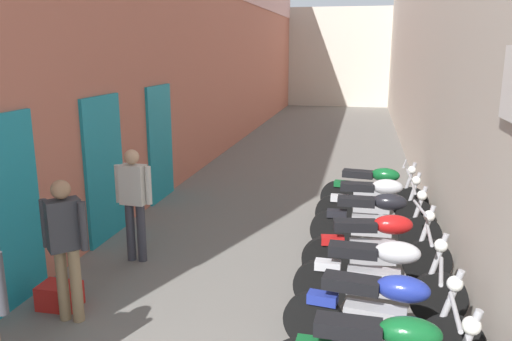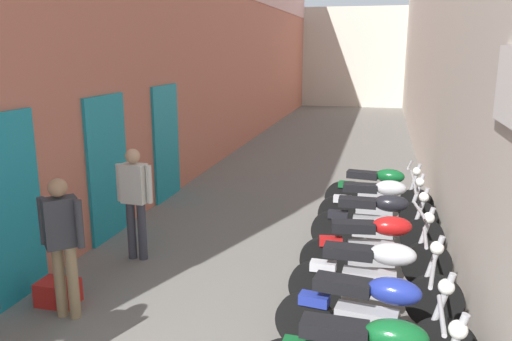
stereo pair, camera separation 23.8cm
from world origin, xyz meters
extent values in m
plane|color=#66635E|center=(0.00, 10.52, 0.00)|extent=(41.03, 41.03, 0.00)
cube|color=#B76651|center=(-2.70, 12.52, 3.86)|extent=(0.40, 25.03, 7.72)
cube|color=teal|center=(-2.48, 3.40, 1.10)|extent=(0.06, 1.10, 2.20)
cube|color=teal|center=(-2.48, 5.60, 1.10)|extent=(0.06, 1.10, 2.20)
cube|color=teal|center=(-2.48, 7.80, 1.10)|extent=(0.06, 1.10, 2.20)
cube|color=beige|center=(2.70, 12.52, 3.48)|extent=(0.40, 25.03, 6.97)
cube|color=beige|center=(0.00, 26.03, 2.43)|extent=(8.01, 2.00, 4.86)
ellipsoid|color=#0F5123|center=(1.73, 2.35, 0.78)|extent=(0.49, 0.28, 0.24)
cube|color=black|center=(1.27, 2.37, 0.76)|extent=(0.53, 0.24, 0.12)
cylinder|color=#9E9EA3|center=(2.04, 2.34, 1.00)|extent=(0.06, 0.58, 0.04)
sphere|color=silver|center=(2.16, 2.33, 0.90)|extent=(0.14, 0.14, 0.14)
cylinder|color=black|center=(0.93, 3.20, 0.30)|extent=(0.61, 0.16, 0.60)
cube|color=#9E9EA3|center=(1.50, 3.12, 0.42)|extent=(0.58, 0.28, 0.28)
ellipsoid|color=navy|center=(1.73, 3.09, 0.78)|extent=(0.51, 0.32, 0.24)
cube|color=black|center=(1.28, 3.15, 0.76)|extent=(0.55, 0.29, 0.12)
cylinder|color=#9E9EA3|center=(2.10, 3.04, 0.65)|extent=(0.25, 0.09, 0.77)
cylinder|color=#9E9EA3|center=(2.03, 3.05, 1.00)|extent=(0.12, 0.58, 0.04)
sphere|color=silver|center=(2.15, 3.03, 0.90)|extent=(0.14, 0.14, 0.14)
cube|color=navy|center=(1.01, 3.19, 0.56)|extent=(0.30, 0.18, 0.10)
cylinder|color=black|center=(2.18, 3.93, 0.30)|extent=(0.60, 0.10, 0.60)
cylinder|color=black|center=(0.93, 3.97, 0.30)|extent=(0.60, 0.10, 0.60)
cube|color=#9E9EA3|center=(1.50, 3.95, 0.42)|extent=(0.57, 0.22, 0.28)
ellipsoid|color=#B7B7BC|center=(1.73, 3.94, 0.78)|extent=(0.49, 0.28, 0.24)
cube|color=black|center=(1.27, 3.96, 0.76)|extent=(0.53, 0.24, 0.12)
cylinder|color=#9E9EA3|center=(2.11, 3.93, 0.65)|extent=(0.25, 0.07, 0.77)
cylinder|color=#9E9EA3|center=(2.04, 3.93, 1.00)|extent=(0.06, 0.58, 0.04)
sphere|color=silver|center=(2.16, 3.93, 0.90)|extent=(0.14, 0.14, 0.14)
cube|color=#B7B7BC|center=(1.01, 3.97, 0.56)|extent=(0.29, 0.15, 0.10)
cylinder|color=black|center=(2.17, 4.90, 0.30)|extent=(0.61, 0.16, 0.60)
cylinder|color=black|center=(0.93, 4.73, 0.30)|extent=(0.61, 0.16, 0.60)
cube|color=#9E9EA3|center=(1.50, 4.81, 0.42)|extent=(0.58, 0.28, 0.28)
ellipsoid|color=#AD1414|center=(1.73, 4.84, 0.78)|extent=(0.51, 0.32, 0.24)
cube|color=black|center=(1.28, 4.78, 0.76)|extent=(0.55, 0.29, 0.12)
cylinder|color=#9E9EA3|center=(2.10, 4.89, 0.65)|extent=(0.25, 0.09, 0.77)
cylinder|color=#9E9EA3|center=(2.03, 4.88, 1.00)|extent=(0.12, 0.58, 0.04)
sphere|color=silver|center=(2.15, 4.90, 0.90)|extent=(0.14, 0.14, 0.14)
cube|color=#AD1414|center=(1.01, 4.74, 0.56)|extent=(0.30, 0.18, 0.10)
cylinder|color=black|center=(2.18, 5.81, 0.30)|extent=(0.60, 0.08, 0.60)
cylinder|color=black|center=(0.93, 5.81, 0.30)|extent=(0.60, 0.08, 0.60)
cube|color=#9E9EA3|center=(1.50, 5.81, 0.42)|extent=(0.56, 0.20, 0.28)
ellipsoid|color=black|center=(1.73, 5.81, 0.78)|extent=(0.48, 0.26, 0.24)
cube|color=black|center=(1.27, 5.81, 0.76)|extent=(0.52, 0.22, 0.12)
cylinder|color=#9E9EA3|center=(2.11, 5.81, 0.65)|extent=(0.25, 0.06, 0.77)
cylinder|color=#9E9EA3|center=(2.04, 5.81, 1.00)|extent=(0.04, 0.58, 0.04)
sphere|color=silver|center=(2.16, 5.81, 0.90)|extent=(0.14, 0.14, 0.14)
cube|color=black|center=(1.01, 5.81, 0.56)|extent=(0.28, 0.14, 0.10)
cylinder|color=black|center=(2.18, 6.63, 0.30)|extent=(0.60, 0.09, 0.60)
cylinder|color=black|center=(0.93, 6.61, 0.30)|extent=(0.60, 0.09, 0.60)
cube|color=#9E9EA3|center=(1.50, 6.62, 0.42)|extent=(0.56, 0.21, 0.28)
ellipsoid|color=#B7B7BC|center=(1.73, 6.62, 0.78)|extent=(0.48, 0.27, 0.24)
cube|color=black|center=(1.27, 6.61, 0.76)|extent=(0.52, 0.23, 0.12)
cylinder|color=#9E9EA3|center=(2.11, 6.63, 0.65)|extent=(0.25, 0.06, 0.77)
cylinder|color=#9E9EA3|center=(2.04, 6.63, 1.00)|extent=(0.05, 0.58, 0.04)
sphere|color=silver|center=(2.16, 6.63, 0.90)|extent=(0.14, 0.14, 0.14)
cube|color=#B7B7BC|center=(1.01, 6.61, 0.56)|extent=(0.28, 0.15, 0.10)
cylinder|color=black|center=(2.17, 7.34, 0.30)|extent=(0.61, 0.16, 0.60)
cylinder|color=black|center=(0.93, 7.52, 0.30)|extent=(0.61, 0.16, 0.60)
cube|color=#9E9EA3|center=(1.50, 7.44, 0.42)|extent=(0.58, 0.28, 0.28)
ellipsoid|color=#0F5123|center=(1.73, 7.41, 0.78)|extent=(0.51, 0.33, 0.24)
cube|color=black|center=(1.28, 7.47, 0.76)|extent=(0.55, 0.29, 0.12)
cylinder|color=#9E9EA3|center=(2.10, 7.35, 0.65)|extent=(0.25, 0.09, 0.77)
cylinder|color=#9E9EA3|center=(2.03, 7.36, 1.00)|extent=(0.12, 0.58, 0.04)
sphere|color=silver|center=(2.15, 7.35, 0.90)|extent=(0.14, 0.14, 0.14)
cube|color=#0F5123|center=(1.01, 7.51, 0.56)|extent=(0.30, 0.18, 0.10)
cylinder|color=#333338|center=(-1.39, 1.89, 1.09)|extent=(0.08, 0.08, 0.52)
cylinder|color=#8C7251|center=(-1.76, 3.23, 0.41)|extent=(0.12, 0.12, 0.82)
cylinder|color=#8C7251|center=(-1.60, 3.23, 0.41)|extent=(0.12, 0.12, 0.82)
cube|color=#333338|center=(-1.68, 3.23, 1.09)|extent=(0.38, 0.38, 0.54)
sphere|color=#997051|center=(-1.68, 3.23, 1.47)|extent=(0.20, 0.20, 0.20)
cylinder|color=#333338|center=(-1.90, 3.23, 1.09)|extent=(0.08, 0.08, 0.52)
cylinder|color=#333338|center=(-1.46, 3.23, 1.09)|extent=(0.08, 0.08, 0.52)
cylinder|color=#383842|center=(-1.75, 4.87, 0.41)|extent=(0.12, 0.12, 0.82)
cylinder|color=#383842|center=(-1.59, 4.87, 0.41)|extent=(0.12, 0.12, 0.82)
cube|color=beige|center=(-1.67, 4.87, 1.09)|extent=(0.36, 0.23, 0.54)
sphere|color=tan|center=(-1.67, 4.87, 1.47)|extent=(0.20, 0.20, 0.20)
cylinder|color=beige|center=(-1.89, 4.87, 1.09)|extent=(0.08, 0.08, 0.52)
cylinder|color=beige|center=(-1.45, 4.87, 1.09)|extent=(0.08, 0.08, 0.52)
cube|color=red|center=(-1.97, 3.45, 0.14)|extent=(0.44, 0.32, 0.28)
camera|label=1|loc=(1.30, -1.29, 2.87)|focal=35.89mm
camera|label=2|loc=(1.54, -1.23, 2.87)|focal=35.89mm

